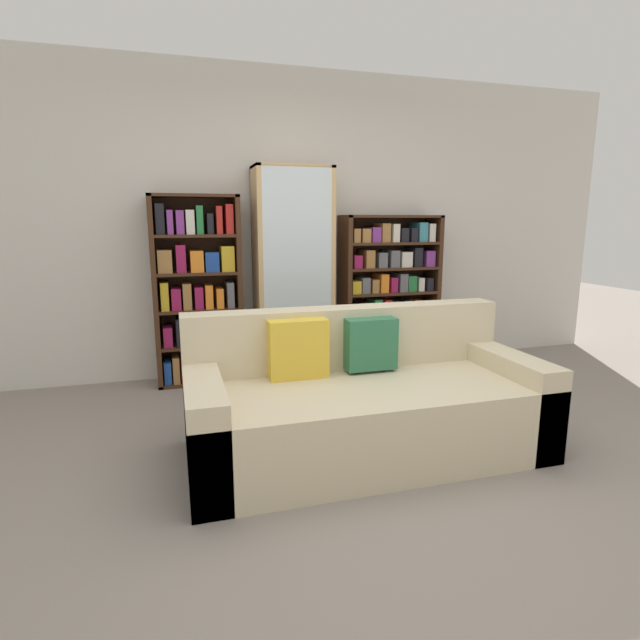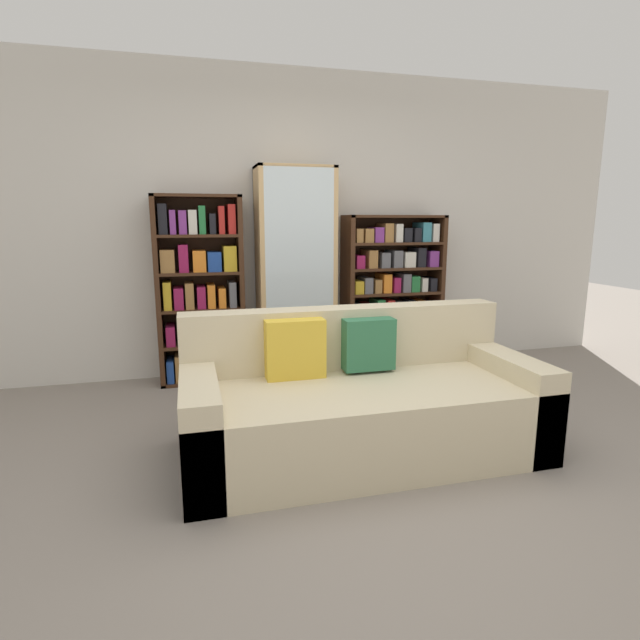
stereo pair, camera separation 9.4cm
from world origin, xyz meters
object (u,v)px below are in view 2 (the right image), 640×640
Objects in this scene: couch at (360,404)px; bookshelf_left at (200,293)px; wine_bottle at (381,366)px; display_cabinet at (296,274)px; bookshelf_right at (392,294)px.

bookshelf_left is at bearing 117.74° from couch.
wine_bottle is (1.48, -0.50, -0.62)m from bookshelf_left.
wine_bottle is at bearing 62.43° from couch.
couch is 5.50× the size of wine_bottle.
couch reaches higher than wine_bottle.
bookshelf_left is 0.85m from display_cabinet.
bookshelf_left is 1.11× the size of bookshelf_right.
bookshelf_right is 0.79m from wine_bottle.
bookshelf_right is at bearing 61.52° from couch.
couch is 1.94m from bookshelf_left.
display_cabinet is at bearing -178.95° from bookshelf_right.
bookshelf_left reaches higher than bookshelf_right.
bookshelf_left is at bearing -179.99° from bookshelf_right.
bookshelf_left reaches higher than wine_bottle.
wine_bottle is at bearing -18.53° from bookshelf_left.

